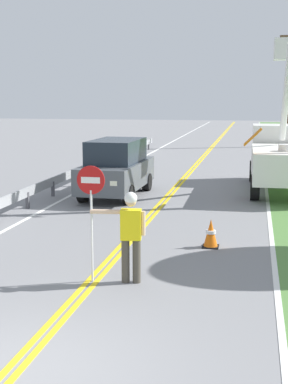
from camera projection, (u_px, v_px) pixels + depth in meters
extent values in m
plane|color=gray|center=(9.00, 375.00, 7.10)|extent=(160.00, 160.00, 0.00)
cube|color=yellow|center=(188.00, 172.00, 26.40)|extent=(0.11, 110.00, 0.01)
cube|color=yellow|center=(192.00, 172.00, 26.37)|extent=(0.11, 110.00, 0.01)
cube|color=silver|center=(265.00, 174.00, 25.67)|extent=(0.12, 110.00, 0.01)
cube|color=silver|center=(119.00, 170.00, 27.10)|extent=(0.12, 110.00, 0.01)
cylinder|color=#474238|center=(137.00, 261.00, 10.57)|extent=(0.16, 0.16, 0.88)
cylinder|color=#474238|center=(126.00, 261.00, 10.59)|extent=(0.16, 0.16, 0.88)
cube|color=yellow|center=(131.00, 225.00, 10.45)|extent=(0.43, 0.29, 0.60)
cylinder|color=beige|center=(105.00, 212.00, 10.44)|extent=(0.61, 0.17, 0.09)
cylinder|color=beige|center=(143.00, 223.00, 10.43)|extent=(0.09, 0.09, 0.48)
sphere|color=beige|center=(131.00, 201.00, 10.37)|extent=(0.22, 0.22, 0.22)
sphere|color=white|center=(131.00, 198.00, 10.36)|extent=(0.25, 0.25, 0.25)
cylinder|color=silver|center=(92.00, 236.00, 10.55)|extent=(0.04, 0.04, 1.85)
cylinder|color=#B71414|center=(91.00, 180.00, 10.36)|extent=(0.56, 0.03, 0.56)
cube|color=white|center=(90.00, 180.00, 10.34)|extent=(0.38, 0.01, 0.12)
cube|color=white|center=(284.00, 164.00, 19.79)|extent=(2.39, 4.64, 1.10)
cube|color=white|center=(278.00, 148.00, 23.08)|extent=(2.24, 2.14, 2.00)
cube|color=#1E2833|center=(277.00, 139.00, 24.03)|extent=(1.98, 0.10, 0.90)
cylinder|color=silver|center=(286.00, 148.00, 18.78)|extent=(0.56, 0.56, 0.24)
cylinder|color=silver|center=(286.00, 94.00, 19.63)|extent=(0.29, 2.62, 3.57)
cube|color=white|center=(286.00, 49.00, 20.51)|extent=(0.92, 0.92, 0.80)
cube|color=orange|center=(253.00, 137.00, 18.07)|extent=(0.61, 0.81, 0.59)
cylinder|color=black|center=(253.00, 171.00, 23.25)|extent=(0.34, 0.93, 0.92)
cylinder|color=black|center=(255.00, 187.00, 19.11)|extent=(0.34, 0.93, 0.92)
cube|color=#4C5156|center=(117.00, 175.00, 19.82)|extent=(1.96, 4.65, 0.92)
cube|color=#1E2833|center=(117.00, 151.00, 19.67)|extent=(1.69, 2.89, 0.84)
cube|color=#EAEACC|center=(114.00, 183.00, 17.50)|extent=(0.24, 0.07, 0.16)
cube|color=#EAEACC|center=(82.00, 182.00, 17.75)|extent=(0.24, 0.07, 0.16)
cylinder|color=black|center=(128.00, 195.00, 18.35)|extent=(0.30, 0.69, 0.68)
cylinder|color=black|center=(83.00, 193.00, 18.72)|extent=(0.30, 0.69, 0.68)
cylinder|color=black|center=(147.00, 182.00, 21.08)|extent=(0.30, 0.69, 0.68)
cylinder|color=black|center=(107.00, 180.00, 21.45)|extent=(0.30, 0.69, 0.68)
cone|color=orange|center=(211.00, 233.00, 13.10)|extent=(0.36, 0.36, 0.70)
cylinder|color=white|center=(211.00, 232.00, 13.09)|extent=(0.25, 0.25, 0.08)
cube|color=black|center=(210.00, 246.00, 13.16)|extent=(0.40, 0.40, 0.03)
cube|color=#9EA0A3|center=(82.00, 169.00, 23.12)|extent=(0.06, 32.00, 0.32)
cube|color=#4C4C51|center=(27.00, 200.00, 17.66)|extent=(0.10, 0.10, 0.55)
cube|color=#4C4C51|center=(53.00, 189.00, 19.87)|extent=(0.10, 0.10, 0.55)
cube|color=#4C4C51|center=(73.00, 180.00, 22.07)|extent=(0.10, 0.10, 0.55)
cube|color=#4C4C51|center=(90.00, 172.00, 24.27)|extent=(0.10, 0.10, 0.55)
cube|color=#4C4C51|center=(104.00, 166.00, 26.48)|extent=(0.10, 0.10, 0.55)
cube|color=#4C4C51|center=(115.00, 161.00, 28.68)|extent=(0.10, 0.10, 0.55)
cube|color=#4C4C51|center=(125.00, 156.00, 30.88)|extent=(0.10, 0.10, 0.55)
cube|color=#4C4C51|center=(134.00, 152.00, 33.09)|extent=(0.10, 0.10, 0.55)
cube|color=#4C4C51|center=(142.00, 149.00, 35.29)|extent=(0.10, 0.10, 0.55)
cube|color=#4C4C51|center=(149.00, 146.00, 37.50)|extent=(0.10, 0.10, 0.55)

